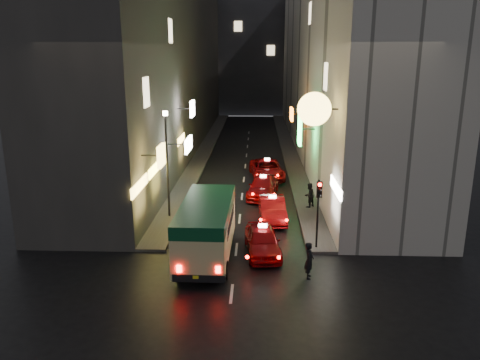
# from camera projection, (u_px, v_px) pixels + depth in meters

# --- Properties ---
(ground) EXTENTS (120.00, 120.00, 0.00)m
(ground) POSITION_uv_depth(u_px,v_px,m) (225.00, 354.00, 15.27)
(ground) COLOR black
(ground) RESTS_ON ground
(building_left) EXTENTS (7.63, 52.10, 18.00)m
(building_left) POSITION_uv_depth(u_px,v_px,m) (166.00, 59.00, 45.99)
(building_left) COLOR #3A3735
(building_left) RESTS_ON ground
(building_right) EXTENTS (8.02, 52.01, 18.00)m
(building_right) POSITION_uv_depth(u_px,v_px,m) (330.00, 59.00, 45.43)
(building_right) COLOR #B5B1A6
(building_right) RESTS_ON ground
(building_far) EXTENTS (30.00, 10.00, 22.00)m
(building_far) POSITION_uv_depth(u_px,v_px,m) (252.00, 44.00, 76.06)
(building_far) COLOR #37363C
(building_far) RESTS_ON ground
(sidewalk_left) EXTENTS (1.50, 52.00, 0.15)m
(sidewalk_left) POSITION_uv_depth(u_px,v_px,m) (206.00, 148.00, 48.20)
(sidewalk_left) COLOR #484543
(sidewalk_left) RESTS_ON ground
(sidewalk_right) EXTENTS (1.50, 52.00, 0.15)m
(sidewalk_right) POSITION_uv_depth(u_px,v_px,m) (289.00, 149.00, 47.90)
(sidewalk_right) COLOR #484543
(sidewalk_right) RESTS_ON ground
(minibus) EXTENTS (2.40, 6.51, 2.79)m
(minibus) POSITION_uv_depth(u_px,v_px,m) (207.00, 224.00, 22.01)
(minibus) COLOR #D0C382
(minibus) RESTS_ON ground
(taxi_near) EXTENTS (2.54, 5.15, 1.75)m
(taxi_near) POSITION_uv_depth(u_px,v_px,m) (263.00, 238.00, 22.81)
(taxi_near) COLOR maroon
(taxi_near) RESTS_ON ground
(taxi_second) EXTENTS (2.31, 5.07, 1.75)m
(taxi_second) POSITION_uv_depth(u_px,v_px,m) (272.00, 207.00, 27.42)
(taxi_second) COLOR maroon
(taxi_second) RESTS_ON ground
(taxi_third) EXTENTS (2.67, 5.13, 1.73)m
(taxi_third) POSITION_uv_depth(u_px,v_px,m) (263.00, 185.00, 32.07)
(taxi_third) COLOR maroon
(taxi_third) RESTS_ON ground
(taxi_far) EXTENTS (2.78, 5.50, 1.85)m
(taxi_far) POSITION_uv_depth(u_px,v_px,m) (267.00, 168.00, 36.67)
(taxi_far) COLOR maroon
(taxi_far) RESTS_ON ground
(pedestrian_crossing) EXTENTS (0.43, 0.64, 1.87)m
(pedestrian_crossing) POSITION_uv_depth(u_px,v_px,m) (309.00, 258.00, 20.26)
(pedestrian_crossing) COLOR black
(pedestrian_crossing) RESTS_ON ground
(pedestrian_sidewalk) EXTENTS (0.76, 0.75, 1.75)m
(pedestrian_sidewalk) POSITION_uv_depth(u_px,v_px,m) (309.00, 194.00, 29.29)
(pedestrian_sidewalk) COLOR black
(pedestrian_sidewalk) RESTS_ON sidewalk_right
(traffic_light) EXTENTS (0.26, 0.43, 3.50)m
(traffic_light) POSITION_uv_depth(u_px,v_px,m) (319.00, 199.00, 22.60)
(traffic_light) COLOR black
(traffic_light) RESTS_ON sidewalk_right
(lamp_post) EXTENTS (0.28, 0.28, 6.22)m
(lamp_post) POSITION_uv_depth(u_px,v_px,m) (167.00, 157.00, 26.98)
(lamp_post) COLOR black
(lamp_post) RESTS_ON sidewalk_left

